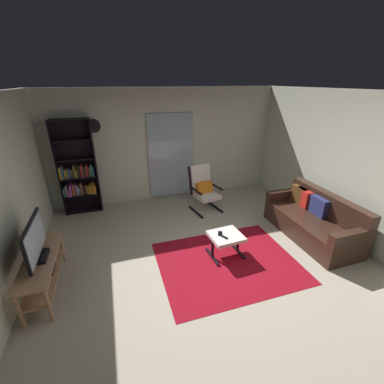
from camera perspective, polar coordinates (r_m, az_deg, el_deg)
ground_plane at (r=4.31m, az=3.90°, el=-15.99°), size 7.02×7.02×0.00m
wall_back at (r=6.28m, az=-5.59°, el=10.14°), size 5.60×0.06×2.60m
wall_right at (r=5.23m, az=33.13°, el=3.65°), size 0.06×6.00×2.60m
glass_door_panel at (r=6.30m, az=-4.55°, el=7.87°), size 1.10×0.01×2.00m
area_rug at (r=4.41m, az=7.81°, el=-15.02°), size 2.20×1.77×0.01m
tv_stand at (r=4.26m, az=-30.00°, el=-14.33°), size 0.41×1.34×0.52m
television at (r=4.02m, az=-31.26°, el=-9.35°), size 0.20×0.88×0.56m
bookshelf_near_tv at (r=6.10m, az=-23.80°, el=3.96°), size 0.77×0.30×2.03m
leather_sofa at (r=5.39m, az=25.09°, el=-5.67°), size 0.81×1.83×0.83m
lounge_armchair at (r=5.79m, az=2.58°, el=1.11°), size 0.68×0.75×1.02m
ottoman at (r=4.39m, az=7.47°, el=-10.08°), size 0.55×0.51×0.40m
tv_remote at (r=4.28m, az=7.00°, el=-9.76°), size 0.10×0.15×0.02m
cell_phone at (r=4.36m, az=6.21°, el=-9.07°), size 0.12×0.16×0.01m
wall_clock at (r=5.97m, az=-20.91°, el=13.46°), size 0.29×0.03×0.29m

